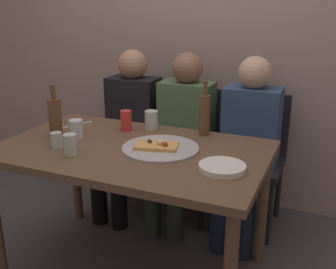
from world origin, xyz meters
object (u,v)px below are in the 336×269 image
object	(u,v)px
chair_left	(138,136)
plate_stack	(222,167)
dining_table	(132,163)
wine_glass	(76,129)
guest_in_sweater	(128,125)
short_glass	(56,140)
chair_middle	(189,143)
guest_in_beanie	(182,132)
guest_by_wall	(247,141)
soda_can	(126,121)
beer_bottle	(205,114)
wine_bottle	(55,117)
pizza_tray	(160,148)
chair_right	(251,152)
tumbler_far	(70,145)
pizza_slice_last	(157,145)
tumbler_near	(151,120)
table_knife	(76,125)

from	to	relation	value
chair_left	plate_stack	bearing A→B (deg)	134.61
dining_table	wine_glass	world-z (taller)	wine_glass
guest_in_sweater	short_glass	bearing A→B (deg)	91.61
chair_middle	dining_table	bearing A→B (deg)	88.49
guest_in_beanie	guest_by_wall	world-z (taller)	same
soda_can	chair_left	distance (m)	0.69
beer_bottle	guest_by_wall	distance (m)	0.44
short_glass	guest_in_sweater	world-z (taller)	guest_in_sweater
wine_bottle	beer_bottle	size ratio (longest dim) A/B	0.96
pizza_tray	wine_glass	bearing A→B (deg)	-177.50
beer_bottle	wine_glass	xyz separation A→B (m)	(-0.64, -0.34, -0.07)
guest_in_sweater	chair_right	bearing A→B (deg)	-170.07
chair_middle	pizza_tray	bearing A→B (deg)	99.21
wine_glass	beer_bottle	bearing A→B (deg)	27.74
short_glass	chair_right	bearing A→B (deg)	49.25
pizza_tray	wine_glass	world-z (taller)	wine_glass
soda_can	plate_stack	size ratio (longest dim) A/B	0.56
wine_bottle	plate_stack	bearing A→B (deg)	-4.98
wine_bottle	chair_left	bearing A→B (deg)	84.23
plate_stack	wine_glass	bearing A→B (deg)	172.45
wine_glass	short_glass	world-z (taller)	wine_glass
tumbler_far	short_glass	size ratio (longest dim) A/B	1.32
pizza_slice_last	soda_can	xyz separation A→B (m)	(-0.30, 0.23, 0.04)
wine_bottle	chair_middle	bearing A→B (deg)	59.34
wine_bottle	plate_stack	distance (m)	1.01
wine_bottle	pizza_slice_last	bearing A→B (deg)	3.53
wine_bottle	guest_in_sweater	world-z (taller)	guest_in_sweater
tumbler_near	chair_left	bearing A→B (deg)	125.15
wine_glass	guest_in_sweater	distance (m)	0.68
tumbler_far	soda_can	size ratio (longest dim) A/B	0.88
tumbler_far	pizza_slice_last	bearing A→B (deg)	32.28
pizza_slice_last	guest_by_wall	xyz separation A→B (m)	(0.34, 0.65, -0.14)
beer_bottle	pizza_tray	bearing A→B (deg)	-112.97
short_glass	table_knife	bearing A→B (deg)	110.41
wine_glass	chair_middle	distance (m)	0.94
short_glass	guest_in_sweater	size ratio (longest dim) A/B	0.07
tumbler_far	guest_by_wall	size ratio (longest dim) A/B	0.09
wine_bottle	tumbler_near	xyz separation A→B (m)	(0.44, 0.34, -0.06)
pizza_slice_last	guest_by_wall	world-z (taller)	guest_by_wall
table_knife	guest_in_sweater	world-z (taller)	guest_in_sweater
table_knife	chair_left	world-z (taller)	chair_left
pizza_slice_last	chair_left	bearing A→B (deg)	123.29
wine_bottle	beer_bottle	bearing A→B (deg)	25.93
pizza_slice_last	tumbler_near	distance (m)	0.35
guest_in_beanie	wine_bottle	bearing A→B (deg)	54.12
chair_left	guest_in_beanie	size ratio (longest dim) A/B	0.77
chair_right	tumbler_near	bearing A→B (deg)	44.12
short_glass	dining_table	bearing A→B (deg)	22.05
wine_glass	chair_middle	xyz separation A→B (m)	(0.38, 0.81, -0.30)
chair_middle	guest_in_sweater	xyz separation A→B (m)	(-0.41, -0.15, 0.13)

